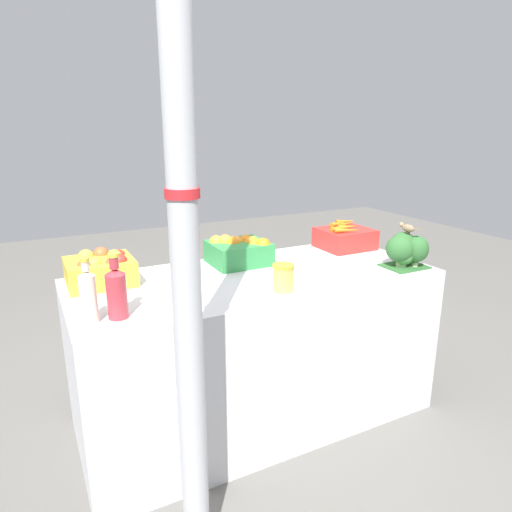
% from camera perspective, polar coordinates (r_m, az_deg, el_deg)
% --- Properties ---
extents(ground_plane, '(10.00, 10.00, 0.00)m').
position_cam_1_polar(ground_plane, '(2.68, 0.00, -19.16)').
color(ground_plane, '#605E59').
extents(market_table, '(1.83, 0.78, 0.81)m').
position_cam_1_polar(market_table, '(2.47, 0.00, -11.40)').
color(market_table, silver).
rests_on(market_table, ground_plane).
extents(support_pole, '(0.11, 0.11, 2.67)m').
position_cam_1_polar(support_pole, '(1.38, -9.18, 7.08)').
color(support_pole, '#B7BABF').
rests_on(support_pole, ground_plane).
extents(apple_crate, '(0.30, 0.27, 0.16)m').
position_cam_1_polar(apple_crate, '(2.29, -18.76, -1.50)').
color(apple_crate, gold).
rests_on(apple_crate, market_table).
extents(orange_crate, '(0.30, 0.27, 0.16)m').
position_cam_1_polar(orange_crate, '(2.48, -2.05, 0.76)').
color(orange_crate, '#2D8442').
rests_on(orange_crate, market_table).
extents(carrot_crate, '(0.30, 0.27, 0.16)m').
position_cam_1_polar(carrot_crate, '(2.85, 11.05, 2.29)').
color(carrot_crate, red).
rests_on(carrot_crate, market_table).
extents(broccoli_pile, '(0.22, 0.19, 0.19)m').
position_cam_1_polar(broccoli_pile, '(2.53, 18.15, 0.77)').
color(broccoli_pile, '#2D602D').
rests_on(broccoli_pile, market_table).
extents(juice_bottle_cloudy, '(0.06, 0.06, 0.26)m').
position_cam_1_polar(juice_bottle_cloudy, '(1.84, -20.23, -4.66)').
color(juice_bottle_cloudy, beige).
rests_on(juice_bottle_cloudy, market_table).
extents(juice_bottle_ruby, '(0.08, 0.08, 0.26)m').
position_cam_1_polar(juice_bottle_ruby, '(1.85, -17.05, -4.26)').
color(juice_bottle_ruby, '#B2333D').
rests_on(juice_bottle_ruby, market_table).
extents(pickle_jar, '(0.10, 0.10, 0.12)m').
position_cam_1_polar(pickle_jar, '(2.08, 3.43, -2.70)').
color(pickle_jar, '#DBBC56').
rests_on(pickle_jar, market_table).
extents(sparrow_bird, '(0.05, 0.14, 0.05)m').
position_cam_1_polar(sparrow_bird, '(2.51, 18.40, 3.37)').
color(sparrow_bird, '#4C3D2D').
rests_on(sparrow_bird, broccoli_pile).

